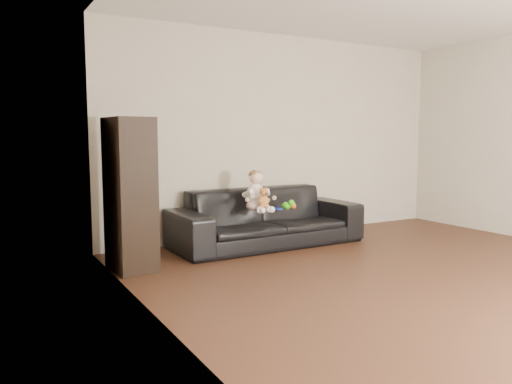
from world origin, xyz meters
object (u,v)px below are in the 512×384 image
teddy_bear (264,198)px  toy_rattle (293,206)px  cabinet (130,195)px  toy_blue_disc (278,209)px  toy_green (286,206)px  sofa (266,217)px  baby (257,193)px

teddy_bear → toy_rattle: teddy_bear is taller
cabinet → toy_blue_disc: cabinet is taller
cabinet → toy_green: size_ratio=11.53×
cabinet → toy_rattle: 1.99m
sofa → teddy_bear: bearing=-127.1°
toy_green → toy_rattle: (0.08, -0.03, -0.01)m
sofa → teddy_bear: teddy_bear is taller
toy_green → sofa: bearing=131.1°
teddy_bear → baby: bearing=98.6°
sofa → toy_green: sofa is taller
toy_green → toy_blue_disc: (-0.07, 0.06, -0.04)m
baby → cabinet: bearing=-158.6°
cabinet → toy_rattle: size_ratio=19.62×
sofa → baby: size_ratio=4.84×
teddy_bear → toy_rattle: 0.46m
baby → toy_blue_disc: (0.30, -0.00, -0.20)m
toy_green → toy_rattle: 0.08m
cabinet → baby: size_ratio=3.11×
cabinet → toy_rattle: (1.97, 0.12, -0.26)m
cabinet → toy_blue_disc: 1.85m
baby → toy_blue_disc: baby is taller
toy_blue_disc → cabinet: bearing=-173.5°
toy_rattle → sofa: bearing=138.6°
sofa → teddy_bear: 0.43m
teddy_bear → toy_rattle: size_ratio=3.01×
cabinet → teddy_bear: (1.53, 0.06, -0.13)m
baby → toy_green: (0.37, -0.06, -0.17)m
toy_green → toy_rattle: toy_green is taller
cabinet → teddy_bear: size_ratio=6.51×
cabinet → baby: bearing=2.2°
baby → teddy_bear: bearing=-72.5°
cabinet → toy_blue_disc: size_ratio=13.11×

